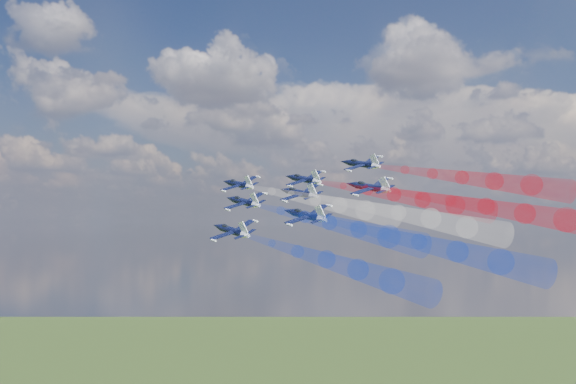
% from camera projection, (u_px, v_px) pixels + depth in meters
% --- Properties ---
extents(jet_lead, '(17.10, 16.13, 9.39)m').
position_uv_depth(jet_lead, '(239.00, 184.00, 159.91)').
color(jet_lead, black).
extents(trail_lead, '(42.19, 26.18, 13.05)m').
position_uv_depth(trail_lead, '(315.00, 200.00, 137.50)').
color(trail_lead, white).
extents(jet_inner_left, '(17.10, 16.13, 9.39)m').
position_uv_depth(jet_inner_left, '(244.00, 202.00, 145.45)').
color(jet_inner_left, black).
extents(trail_inner_left, '(42.19, 26.18, 13.05)m').
position_uv_depth(trail_inner_left, '(330.00, 223.00, 123.04)').
color(trail_inner_left, blue).
extents(jet_inner_right, '(17.10, 16.13, 9.39)m').
position_uv_depth(jet_inner_right, '(304.00, 179.00, 154.11)').
color(jet_inner_right, black).
extents(trail_inner_right, '(42.19, 26.18, 13.05)m').
position_uv_depth(trail_inner_right, '(394.00, 195.00, 131.70)').
color(trail_inner_right, red).
extents(jet_outer_left, '(17.10, 16.13, 9.39)m').
position_uv_depth(jet_outer_left, '(232.00, 231.00, 131.73)').
color(jet_outer_left, black).
extents(trail_outer_left, '(42.19, 26.18, 13.05)m').
position_uv_depth(trail_outer_left, '(326.00, 260.00, 109.32)').
color(trail_outer_left, blue).
extents(jet_center_third, '(17.10, 16.13, 9.39)m').
position_uv_depth(jet_center_third, '(300.00, 193.00, 142.33)').
color(jet_center_third, black).
extents(trail_center_third, '(42.19, 26.18, 13.05)m').
position_uv_depth(trail_center_third, '(398.00, 213.00, 119.92)').
color(trail_center_third, white).
extents(jet_outer_right, '(17.10, 16.13, 9.39)m').
position_uv_depth(jet_outer_right, '(361.00, 164.00, 152.71)').
color(jet_outer_right, black).
extents(trail_outer_right, '(42.19, 26.18, 13.05)m').
position_uv_depth(trail_outer_right, '(462.00, 177.00, 130.30)').
color(trail_outer_right, red).
extents(jet_rear_left, '(17.10, 16.13, 9.39)m').
position_uv_depth(jet_rear_left, '(306.00, 215.00, 128.16)').
color(jet_rear_left, black).
extents(trail_rear_left, '(42.19, 26.18, 13.05)m').
position_uv_depth(trail_rear_left, '(419.00, 243.00, 105.75)').
color(trail_rear_left, blue).
extents(jet_rear_right, '(17.10, 16.13, 9.39)m').
position_uv_depth(jet_rear_right, '(370.00, 187.00, 137.32)').
color(jet_rear_right, black).
extents(trail_rear_right, '(42.19, 26.18, 13.05)m').
position_uv_depth(trail_rear_right, '(486.00, 207.00, 114.91)').
color(trail_rear_right, red).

